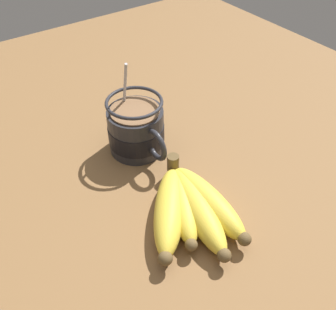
% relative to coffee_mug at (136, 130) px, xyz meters
% --- Properties ---
extents(table, '(1.32, 1.32, 0.03)m').
position_rel_coffee_mug_xyz_m(table, '(0.06, -0.03, -0.06)').
color(table, brown).
rests_on(table, ground).
extents(coffee_mug, '(0.14, 0.10, 0.17)m').
position_rel_coffee_mug_xyz_m(coffee_mug, '(0.00, 0.00, 0.00)').
color(coffee_mug, '#28282D').
rests_on(coffee_mug, table).
extents(banana_bunch, '(0.20, 0.15, 0.04)m').
position_rel_coffee_mug_xyz_m(banana_bunch, '(0.18, -0.02, -0.02)').
color(banana_bunch, brown).
rests_on(banana_bunch, table).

